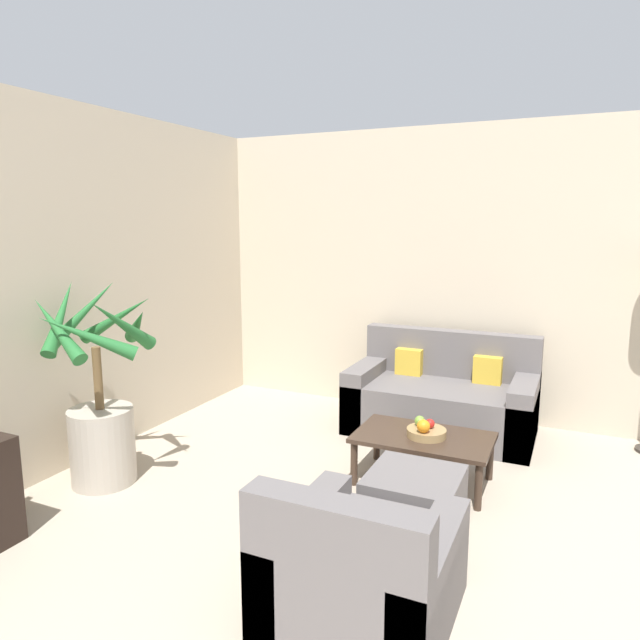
# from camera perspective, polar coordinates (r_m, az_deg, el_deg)

# --- Properties ---
(wall_back) EXTENTS (8.71, 0.06, 2.70)m
(wall_back) POSITION_cam_1_polar(r_m,az_deg,el_deg) (5.37, 26.17, 3.62)
(wall_back) COLOR beige
(wall_back) RESTS_ON ground_plane
(potted_palm) EXTENTS (0.81, 0.89, 1.45)m
(potted_palm) POSITION_cam_1_polar(r_m,az_deg,el_deg) (4.32, -21.10, -8.48)
(potted_palm) COLOR #ADA393
(potted_palm) RESTS_ON ground_plane
(sofa_loveseat) EXTENTS (1.57, 0.84, 0.86)m
(sofa_loveseat) POSITION_cam_1_polar(r_m,az_deg,el_deg) (5.18, 12.08, -7.80)
(sofa_loveseat) COLOR #605B5B
(sofa_loveseat) RESTS_ON ground_plane
(coffee_table) EXTENTS (0.95, 0.58, 0.35)m
(coffee_table) POSITION_cam_1_polar(r_m,az_deg,el_deg) (4.18, 10.29, -11.85)
(coffee_table) COLOR #38281E
(coffee_table) RESTS_ON ground_plane
(fruit_bowl) EXTENTS (0.28, 0.28, 0.06)m
(fruit_bowl) POSITION_cam_1_polar(r_m,az_deg,el_deg) (4.14, 10.60, -11.01)
(fruit_bowl) COLOR #997A4C
(fruit_bowl) RESTS_ON coffee_table
(apple_red) EXTENTS (0.07, 0.07, 0.07)m
(apple_red) POSITION_cam_1_polar(r_m,az_deg,el_deg) (4.14, 10.93, -10.13)
(apple_red) COLOR red
(apple_red) RESTS_ON fruit_bowl
(apple_green) EXTENTS (0.07, 0.07, 0.07)m
(apple_green) POSITION_cam_1_polar(r_m,az_deg,el_deg) (4.17, 9.95, -9.91)
(apple_green) COLOR olive
(apple_green) RESTS_ON fruit_bowl
(orange_fruit) EXTENTS (0.09, 0.09, 0.09)m
(orange_fruit) POSITION_cam_1_polar(r_m,az_deg,el_deg) (4.05, 10.31, -10.41)
(orange_fruit) COLOR orange
(orange_fruit) RESTS_ON fruit_bowl
(armchair) EXTENTS (0.79, 0.87, 0.75)m
(armchair) POSITION_cam_1_polar(r_m,az_deg,el_deg) (2.87, 4.20, -24.02)
(armchair) COLOR #605B5B
(armchair) RESTS_ON ground_plane
(ottoman) EXTENTS (0.53, 0.53, 0.38)m
(ottoman) POSITION_cam_1_polar(r_m,az_deg,el_deg) (3.58, 9.36, -17.71)
(ottoman) COLOR #605B5B
(ottoman) RESTS_ON ground_plane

